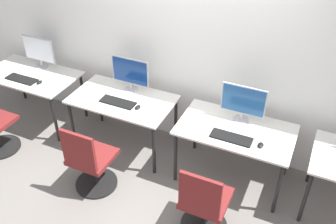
{
  "coord_description": "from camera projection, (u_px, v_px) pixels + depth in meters",
  "views": [
    {
      "loc": [
        1.37,
        -2.82,
        3.19
      ],
      "look_at": [
        0.0,
        0.14,
        0.87
      ],
      "focal_mm": 40.0,
      "sensor_mm": 36.0,
      "label": 1
    }
  ],
  "objects": [
    {
      "name": "keyboard_far_left",
      "position": [
        22.0,
        79.0,
        4.85
      ],
      "size": [
        0.43,
        0.16,
        0.02
      ],
      "color": "black",
      "rests_on": "desk_far_left"
    },
    {
      "name": "office_chair_right",
      "position": [
        204.0,
        206.0,
        3.6
      ],
      "size": [
        0.48,
        0.48,
        0.89
      ],
      "color": "black",
      "rests_on": "ground_plane"
    },
    {
      "name": "keyboard_right",
      "position": [
        231.0,
        138.0,
        3.87
      ],
      "size": [
        0.43,
        0.16,
        0.02
      ],
      "color": "black",
      "rests_on": "desk_right"
    },
    {
      "name": "mouse_right",
      "position": [
        261.0,
        145.0,
        3.77
      ],
      "size": [
        0.06,
        0.09,
        0.03
      ],
      "color": "black",
      "rests_on": "desk_right"
    },
    {
      "name": "mouse_far_left",
      "position": [
        39.0,
        82.0,
        4.77
      ],
      "size": [
        0.06,
        0.09,
        0.03
      ],
      "color": "black",
      "rests_on": "desk_far_left"
    },
    {
      "name": "office_chair_left",
      "position": [
        90.0,
        164.0,
        4.08
      ],
      "size": [
        0.48,
        0.48,
        0.89
      ],
      "color": "black",
      "rests_on": "ground_plane"
    },
    {
      "name": "desk_far_left",
      "position": [
        32.0,
        79.0,
        5.02
      ],
      "size": [
        1.24,
        0.72,
        0.72
      ],
      "color": "silver",
      "rests_on": "ground_plane"
    },
    {
      "name": "keyboard_left",
      "position": [
        118.0,
        102.0,
        4.41
      ],
      "size": [
        0.43,
        0.16,
        0.02
      ],
      "color": "black",
      "rests_on": "desk_left"
    },
    {
      "name": "monitor_left",
      "position": [
        130.0,
        73.0,
        4.52
      ],
      "size": [
        0.49,
        0.18,
        0.43
      ],
      "color": "#B2B2B7",
      "rests_on": "desk_left"
    },
    {
      "name": "mouse_left",
      "position": [
        138.0,
        107.0,
        4.31
      ],
      "size": [
        0.06,
        0.09,
        0.03
      ],
      "color": "black",
      "rests_on": "desk_left"
    },
    {
      "name": "desk_left",
      "position": [
        123.0,
        103.0,
        4.54
      ],
      "size": [
        1.24,
        0.72,
        0.72
      ],
      "color": "silver",
      "rests_on": "ground_plane"
    },
    {
      "name": "monitor_right",
      "position": [
        243.0,
        102.0,
        4.01
      ],
      "size": [
        0.49,
        0.18,
        0.43
      ],
      "color": "#B2B2B7",
      "rests_on": "desk_right"
    },
    {
      "name": "desk_right",
      "position": [
        235.0,
        134.0,
        4.05
      ],
      "size": [
        1.24,
        0.72,
        0.72
      ],
      "color": "silver",
      "rests_on": "ground_plane"
    },
    {
      "name": "monitor_far_left",
      "position": [
        39.0,
        51.0,
        5.01
      ],
      "size": [
        0.49,
        0.18,
        0.43
      ],
      "color": "#B2B2B7",
      "rests_on": "desk_far_left"
    },
    {
      "name": "wall_back",
      "position": [
        194.0,
        41.0,
        4.21
      ],
      "size": [
        12.0,
        0.05,
        2.8
      ],
      "color": "silver",
      "rests_on": "ground_plane"
    },
    {
      "name": "ground_plane",
      "position": [
        163.0,
        178.0,
        4.4
      ],
      "size": [
        20.0,
        20.0,
        0.0
      ],
      "primitive_type": "plane",
      "color": "slate"
    }
  ]
}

